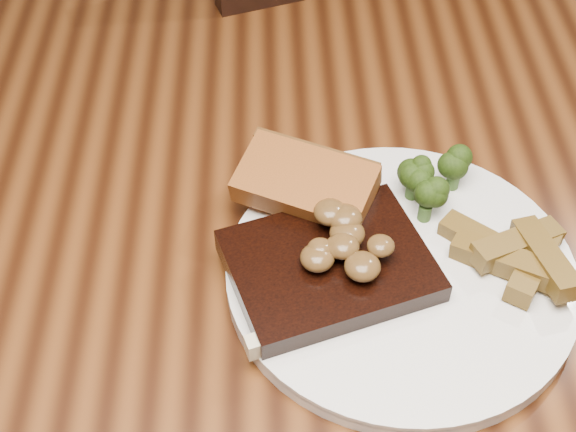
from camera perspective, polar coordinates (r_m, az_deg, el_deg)
name	(u,v)px	position (r m, az deg, el deg)	size (l,w,h in m)	color
dining_table	(291,310)	(0.77, 0.24, -6.71)	(1.60, 0.90, 0.75)	#542B10
chair_far	(337,83)	(1.27, 3.50, 9.39)	(0.54, 0.54, 0.90)	black
plate	(400,275)	(0.67, 7.99, -4.17)	(0.29, 0.29, 0.01)	white
steak	(329,267)	(0.65, 2.94, -3.64)	(0.16, 0.12, 0.02)	black
steak_bone	(333,325)	(0.62, 3.24, -7.72)	(0.14, 0.01, 0.02)	beige
mushroom_pile	(343,246)	(0.63, 3.95, -2.14)	(0.08, 0.08, 0.03)	#56381B
garlic_bread	(305,200)	(0.70, 1.23, 1.16)	(0.12, 0.06, 0.03)	#92471A
potato_wedges	(504,276)	(0.67, 15.11, -4.13)	(0.11, 0.11, 0.02)	brown
broccoli_cluster	(443,184)	(0.71, 11.00, 2.24)	(0.07, 0.07, 0.04)	#253C0D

